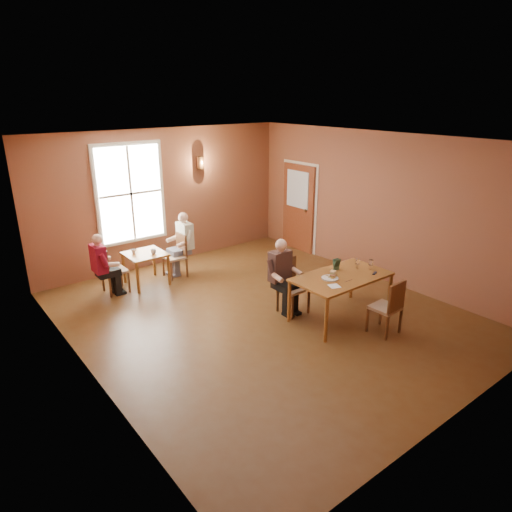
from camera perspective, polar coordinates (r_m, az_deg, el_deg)
ground at (r=8.11m, az=0.88°, el=-7.38°), size 6.00×7.00×0.01m
wall_back at (r=10.41m, az=-11.35°, el=7.18°), size 6.00×0.04×3.00m
wall_front at (r=5.47m, az=24.78°, el=-5.89°), size 6.00×0.04×3.00m
wall_left at (r=6.22m, az=-21.13°, el=-2.35°), size 0.04×7.00×3.00m
wall_right at (r=9.65m, az=15.01°, el=5.92°), size 0.04×7.00×3.00m
ceiling at (r=7.25m, az=1.00°, el=14.23°), size 6.00×7.00×0.04m
window at (r=10.00m, az=-15.40°, el=7.53°), size 1.36×0.10×1.96m
door at (r=11.20m, az=5.26°, el=6.00°), size 0.12×1.04×2.10m
wall_sconce at (r=10.63m, az=-6.97°, el=11.51°), size 0.16×0.16×0.28m
main_table at (r=7.99m, az=10.49°, el=-5.04°), size 1.67×0.94×0.78m
chair_diner_main at (r=8.03m, az=4.69°, el=-3.87°), size 0.43×0.43×0.98m
diner_main at (r=7.95m, az=4.87°, el=-2.94°), size 0.51×0.51×1.28m
chair_empty at (r=7.64m, az=15.85°, el=-6.07°), size 0.43×0.43×0.93m
plate_food at (r=7.68m, az=9.22°, el=-2.69°), size 0.36×0.36×0.04m
sandwich at (r=7.71m, az=9.59°, el=-2.33°), size 0.12×0.12×0.11m
goblet_a at (r=8.19m, az=12.57°, el=-0.89°), size 0.08×0.08×0.19m
goblet_b at (r=8.18m, az=14.16°, el=-1.02°), size 0.09×0.09×0.20m
menu_stand at (r=8.04m, az=10.03°, el=-1.04°), size 0.13×0.08×0.21m
knife at (r=7.65m, az=11.49°, el=-3.06°), size 0.19×0.02×0.00m
napkin at (r=7.40m, az=9.76°, el=-3.73°), size 0.22×0.22×0.01m
sunglasses at (r=8.05m, az=14.62°, el=-2.08°), size 0.14×0.09×0.02m
second_table at (r=9.52m, az=-13.55°, el=-1.54°), size 0.75×0.75×0.66m
chair_diner_white at (r=9.74m, az=-10.16°, el=-0.01°), size 0.40×0.40×0.91m
diner_white at (r=9.69m, az=-10.07°, el=1.06°), size 0.51×0.51×1.29m
chair_diner_maroon at (r=9.25m, az=-17.26°, el=-1.62°), size 0.41×0.41×0.94m
diner_maroon at (r=9.19m, az=-17.52°, el=-0.85°), size 0.49×0.49×1.22m
cup_a at (r=9.33m, az=-12.70°, el=0.56°), size 0.14×0.14×0.09m
cup_b at (r=9.44m, az=-15.05°, el=0.57°), size 0.12×0.12×0.09m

